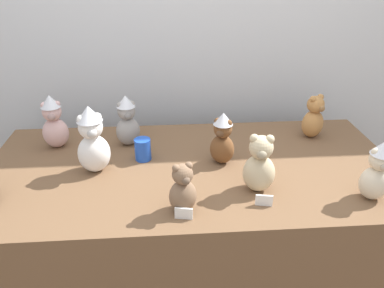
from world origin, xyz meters
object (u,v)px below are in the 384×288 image
Objects in this scene: teddy_bear_ash at (127,121)px; party_cup_blue at (143,149)px; teddy_bear_cream at (377,171)px; teddy_bear_sand at (259,165)px; teddy_bear_chestnut at (222,139)px; display_table at (192,228)px; teddy_bear_snow at (92,140)px; teddy_bear_caramel at (314,118)px; teddy_bear_mocha at (183,189)px; teddy_bear_blush at (54,122)px.

teddy_bear_ash is 0.20m from party_cup_blue.
teddy_bear_sand is at bearing 173.67° from teddy_bear_cream.
teddy_bear_chestnut is 0.67m from teddy_bear_cream.
teddy_bear_chestnut is at bearing -8.85° from party_cup_blue.
teddy_bear_snow is (-0.45, -0.01, 0.55)m from display_table.
teddy_bear_sand is at bearing -157.89° from teddy_bear_caramel.
teddy_bear_sand reaches higher than teddy_bear_caramel.
teddy_bear_mocha is at bearing -168.25° from teddy_bear_caramel.
teddy_bear_cream is 2.44× the size of party_cup_blue.
teddy_bear_chestnut is 0.60m from teddy_bear_snow.
teddy_bear_ash reaches higher than teddy_bear_mocha.
teddy_bear_blush is 1.07× the size of teddy_bear_cream.
teddy_bear_mocha is at bearing -100.23° from display_table.
teddy_bear_ash is 0.52m from teddy_bear_chestnut.
teddy_bear_ash is at bearing 96.52° from teddy_bear_mocha.
teddy_bear_snow is 2.98× the size of party_cup_blue.
display_table is at bearing 151.74° from teddy_bear_sand.
teddy_bear_chestnut is 2.39× the size of party_cup_blue.
teddy_bear_chestnut is (0.47, -0.23, -0.01)m from teddy_bear_ash.
teddy_bear_mocha is 0.81× the size of teddy_bear_cream.
teddy_bear_cream is (0.79, 0.02, 0.03)m from teddy_bear_mocha.
display_table is 7.42× the size of teddy_bear_cream.
display_table is 0.60m from teddy_bear_mocha.
teddy_bear_blush reaches higher than teddy_bear_mocha.
party_cup_blue is (0.08, -0.17, -0.08)m from teddy_bear_ash.
teddy_bear_caramel is at bearing 11.33° from party_cup_blue.
teddy_bear_blush is 1.53m from teddy_bear_cream.
display_table is 0.51m from party_cup_blue.
teddy_bear_chestnut reaches higher than display_table.
teddy_bear_ash is at bearing -178.11° from teddy_bear_chestnut.
teddy_bear_caramel is 0.91× the size of teddy_bear_cream.
teddy_bear_chestnut reaches higher than teddy_bear_mocha.
teddy_bear_sand is (0.27, -0.22, 0.51)m from display_table.
teddy_bear_ash reaches higher than party_cup_blue.
display_table is 8.14× the size of teddy_bear_caramel.
teddy_bear_cream is (1.05, -0.56, -0.00)m from teddy_bear_ash.
display_table is 0.89m from teddy_bear_caramel.
teddy_bear_chestnut is 0.99× the size of teddy_bear_sand.
party_cup_blue is at bearing 163.00° from teddy_bear_cream.
teddy_bear_ash is 2.51× the size of party_cup_blue.
teddy_bear_sand is at bearing -39.00° from display_table.
teddy_bear_ash reaches higher than display_table.
teddy_bear_ash is 0.75m from teddy_bear_sand.
teddy_bear_blush reaches higher than teddy_bear_cream.
teddy_bear_caramel reaches higher than display_table.
teddy_bear_caramel is 1.38m from teddy_bear_blush.
teddy_bear_mocha is at bearing -55.78° from teddy_bear_snow.
teddy_bear_mocha is at bearing -67.22° from party_cup_blue.
teddy_bear_mocha is 0.82× the size of teddy_bear_sand.
teddy_bear_ash is 1.05× the size of teddy_bear_chestnut.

